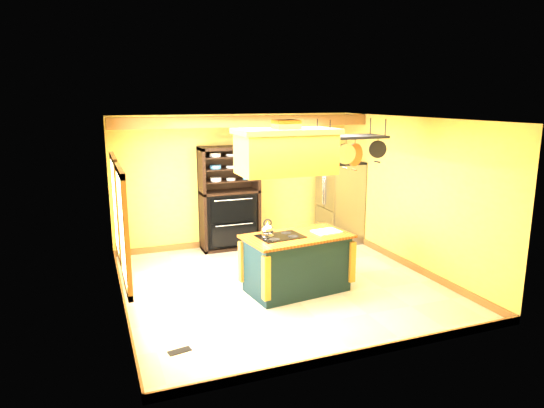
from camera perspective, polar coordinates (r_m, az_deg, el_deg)
floor at (r=8.11m, az=1.03°, el=-9.45°), size 5.00×5.00×0.00m
ceiling at (r=7.54m, az=1.12°, el=9.97°), size 5.00×5.00×0.00m
wall_back at (r=10.03m, az=-4.28°, el=2.78°), size 5.00×0.02×2.70m
wall_front at (r=5.55m, az=10.81°, el=-5.30°), size 5.00×0.02×2.70m
wall_left at (r=7.19m, az=-17.75°, el=-1.63°), size 0.02×5.00×2.70m
wall_right at (r=8.94m, az=16.11°, el=1.14°), size 0.02×5.00×2.70m
ceiling_beam at (r=9.14m, az=-2.94°, el=9.68°), size 5.00×0.15×0.20m
window_near at (r=6.40m, az=-17.03°, el=-2.81°), size 0.06×1.06×1.56m
window_far at (r=7.76m, az=-17.80°, el=-0.25°), size 0.06×1.06×1.56m
kitchen_island at (r=7.73m, az=2.92°, el=-6.89°), size 1.75×1.12×1.11m
range_hood at (r=7.26m, az=1.64°, el=6.35°), size 1.49×0.84×0.80m
pot_rack at (r=7.74m, az=9.26°, el=7.14°), size 1.13×0.54×0.76m
refrigerator at (r=10.40m, az=7.96°, el=0.06°), size 0.73×0.86×1.69m
hutch at (r=9.86m, az=-5.06°, el=-0.53°), size 1.18×0.54×2.08m
floor_register at (r=6.26m, az=-10.82°, el=-16.62°), size 0.30×0.17×0.01m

